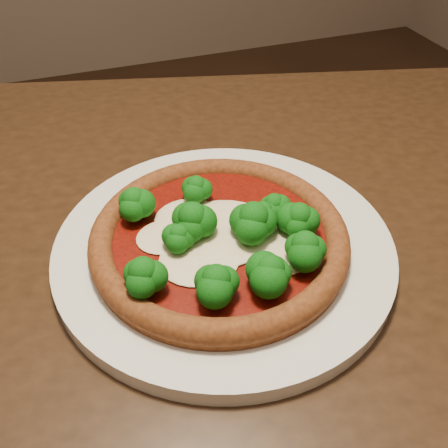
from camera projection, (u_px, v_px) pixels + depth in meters
name	position (u px, v px, depth m)	size (l,w,h in m)	color
floor	(196.00, 406.00, 1.20)	(4.00, 4.00, 0.00)	black
dining_table	(190.00, 320.00, 0.57)	(1.39, 1.17, 0.75)	black
plate	(224.00, 246.00, 0.52)	(0.35, 0.35, 0.02)	silver
pizza	(222.00, 237.00, 0.49)	(0.26, 0.26, 0.06)	brown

